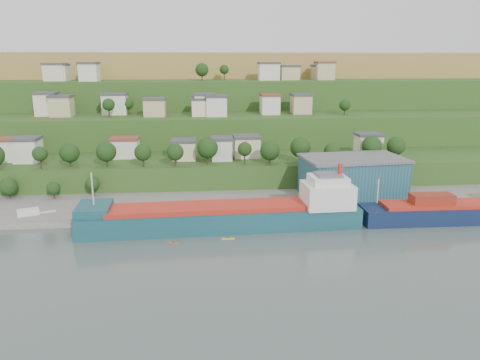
{
  "coord_description": "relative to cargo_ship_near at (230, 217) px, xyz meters",
  "views": [
    {
      "loc": [
        -1.55,
        -109.85,
        43.77
      ],
      "look_at": [
        9.51,
        15.0,
        11.87
      ],
      "focal_mm": 35.0,
      "sensor_mm": 36.0,
      "label": 1
    }
  ],
  "objects": [
    {
      "name": "dinghy",
      "position": [
        -51.56,
        12.06,
        -1.42
      ],
      "size": [
        4.89,
        3.42,
        0.92
      ],
      "primitive_type": "cube",
      "rotation": [
        0.0,
        0.0,
        0.41
      ],
      "color": "silver",
      "rests_on": "pebble_beach"
    },
    {
      "name": "hillside",
      "position": [
        -6.4,
        159.27,
        -2.99
      ],
      "size": [
        360.0,
        211.38,
        96.0
      ],
      "color": "#284719",
      "rests_on": "ground"
    },
    {
      "name": "cargo_ship_far",
      "position": [
        68.32,
        0.21,
        -0.56
      ],
      "size": [
        58.71,
        10.25,
        15.93
      ],
      "rotation": [
        0.0,
        0.0,
        -0.01
      ],
      "color": "#0D1E39",
      "rests_on": "ground"
    },
    {
      "name": "quay",
      "position": [
        13.62,
        18.57,
        -3.08
      ],
      "size": [
        220.0,
        26.0,
        4.0
      ],
      "primitive_type": "cube",
      "color": "slate",
      "rests_on": "ground"
    },
    {
      "name": "caravan",
      "position": [
        -55.96,
        9.66,
        -0.57
      ],
      "size": [
        6.08,
        4.41,
        2.62
      ],
      "primitive_type": "cube",
      "rotation": [
        0.0,
        0.0,
        0.42
      ],
      "color": "silver",
      "rests_on": "pebble_beach"
    },
    {
      "name": "cargo_ship_near",
      "position": [
        0.0,
        0.0,
        0.0
      ],
      "size": [
        75.41,
        14.91,
        19.27
      ],
      "rotation": [
        0.0,
        0.0,
        0.04
      ],
      "color": "#133F49",
      "rests_on": "ground"
    },
    {
      "name": "ground",
      "position": [
        -6.38,
        -9.43,
        -3.08
      ],
      "size": [
        500.0,
        500.0,
        0.0
      ],
      "primitive_type": "plane",
      "color": "#414F4B",
      "rests_on": "ground"
    },
    {
      "name": "pebble_beach",
      "position": [
        -61.38,
        12.57,
        -3.08
      ],
      "size": [
        40.0,
        18.0,
        2.4
      ],
      "primitive_type": "cube",
      "color": "slate",
      "rests_on": "ground"
    },
    {
      "name": "warehouse",
      "position": [
        39.99,
        19.99,
        5.36
      ],
      "size": [
        32.72,
        21.96,
        12.8
      ],
      "rotation": [
        0.0,
        0.0,
        0.1
      ],
      "color": "#1D4858",
      "rests_on": "quay"
    },
    {
      "name": "kayak_orange",
      "position": [
        -14.88,
        -9.82,
        -2.86
      ],
      "size": [
        2.94,
        1.32,
        0.73
      ],
      "rotation": [
        0.0,
        0.0,
        -0.29
      ],
      "color": "#D15612",
      "rests_on": "ground"
    },
    {
      "name": "kayak_yellow",
      "position": [
        -1.11,
        -8.33,
        -2.83
      ],
      "size": [
        3.38,
        0.78,
        0.84
      ],
      "rotation": [
        0.0,
        0.0,
        -0.06
      ],
      "color": "yellow",
      "rests_on": "ground"
    }
  ]
}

